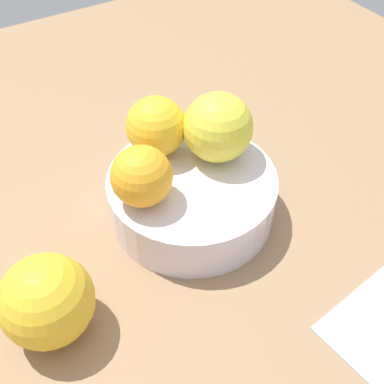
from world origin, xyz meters
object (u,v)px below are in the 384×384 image
(orange_in_bowl_2, at_px, (141,176))
(orange_loose_0, at_px, (47,301))
(orange_in_bowl_0, at_px, (218,127))
(orange_in_bowl_1, at_px, (156,126))
(fruit_bowl, at_px, (192,196))

(orange_in_bowl_2, distance_m, orange_loose_0, 0.14)
(orange_in_bowl_0, bearing_deg, orange_in_bowl_2, -170.07)
(orange_in_bowl_0, xyz_separation_m, orange_in_bowl_1, (-0.05, 0.04, -0.00))
(orange_in_bowl_0, relative_size, orange_in_bowl_1, 1.14)
(orange_in_bowl_1, xyz_separation_m, orange_in_bowl_2, (-0.05, -0.06, -0.00))
(fruit_bowl, xyz_separation_m, orange_in_bowl_0, (0.04, 0.02, 0.07))
(orange_in_bowl_0, height_order, orange_in_bowl_1, orange_in_bowl_0)
(fruit_bowl, bearing_deg, orange_in_bowl_1, 99.19)
(orange_loose_0, bearing_deg, orange_in_bowl_2, 24.23)
(orange_in_bowl_0, bearing_deg, orange_loose_0, -161.88)
(fruit_bowl, xyz_separation_m, orange_in_bowl_1, (-0.01, 0.06, 0.06))
(fruit_bowl, height_order, orange_in_bowl_1, orange_in_bowl_1)
(fruit_bowl, relative_size, orange_in_bowl_2, 2.97)
(orange_in_bowl_0, bearing_deg, fruit_bowl, -157.31)
(orange_loose_0, bearing_deg, orange_in_bowl_0, 18.12)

